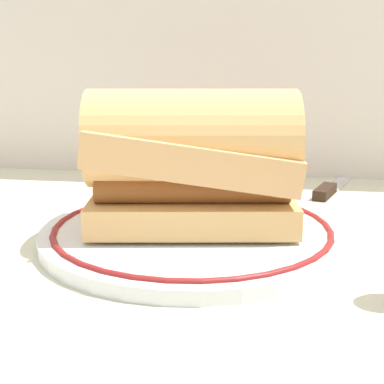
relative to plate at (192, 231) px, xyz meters
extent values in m
plane|color=beige|center=(0.01, -0.02, -0.01)|extent=(1.50, 1.50, 0.00)
cylinder|color=white|center=(0.00, 0.00, 0.00)|extent=(0.27, 0.27, 0.01)
torus|color=maroon|center=(0.00, 0.00, 0.00)|extent=(0.25, 0.25, 0.01)
cube|color=#E4B56D|center=(0.00, 0.00, 0.02)|extent=(0.19, 0.13, 0.03)
cylinder|color=brown|center=(0.00, -0.02, 0.04)|extent=(0.17, 0.05, 0.02)
cylinder|color=brown|center=(0.00, 0.00, 0.04)|extent=(0.17, 0.05, 0.02)
cylinder|color=brown|center=(0.00, 0.02, 0.04)|extent=(0.17, 0.05, 0.02)
cube|color=#E8B070|center=(0.00, 0.00, 0.07)|extent=(0.20, 0.13, 0.06)
cylinder|color=#E7B56F|center=(0.00, 0.00, 0.09)|extent=(0.19, 0.11, 0.09)
cube|color=silver|center=(0.16, 0.25, -0.01)|extent=(0.05, 0.10, 0.01)
cube|color=black|center=(0.14, 0.18, 0.00)|extent=(0.03, 0.06, 0.01)
camera|label=1|loc=(0.07, -0.45, 0.15)|focal=49.44mm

